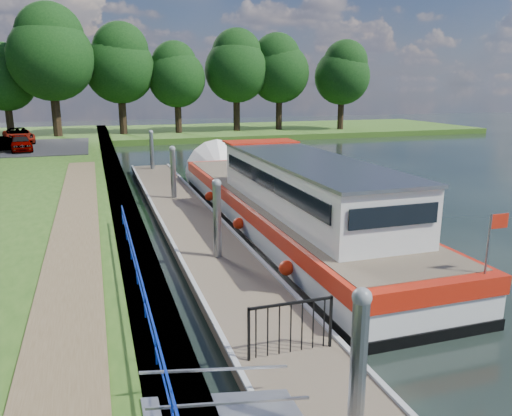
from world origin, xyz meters
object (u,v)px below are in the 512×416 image
object	(u,v)px
car_a	(20,143)
barge	(278,200)
pontoon	(192,226)
car_d	(19,136)
car_b	(5,144)

from	to	relation	value
car_a	barge	bearing A→B (deg)	-71.41
pontoon	car_d	bearing A→B (deg)	109.08
barge	car_a	size ratio (longest dim) A/B	5.61
pontoon	car_d	world-z (taller)	car_d
pontoon	car_b	size ratio (longest dim) A/B	8.66
pontoon	car_a	world-z (taller)	car_a
car_d	pontoon	bearing A→B (deg)	-84.10
barge	car_b	xyz separation A→B (m)	(-13.54, 22.59, 0.32)
car_a	pontoon	bearing A→B (deg)	-78.51
pontoon	car_b	bearing A→B (deg)	114.11
pontoon	car_d	size ratio (longest dim) A/B	6.27
car_b	car_d	distance (m)	5.82
barge	car_d	size ratio (longest dim) A/B	4.42
car_d	car_a	bearing A→B (deg)	-95.08
barge	car_b	world-z (taller)	barge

